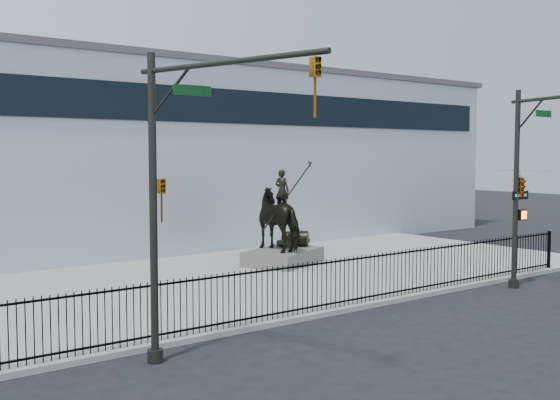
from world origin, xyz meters
TOP-DOWN VIEW (x-y plane):
  - ground at (0.00, 0.00)m, footprint 120.00×120.00m
  - plaza at (0.00, 7.00)m, footprint 30.00×12.00m
  - building at (0.00, 20.00)m, footprint 44.00×14.00m
  - picket_fence at (0.00, 1.25)m, footprint 22.10×0.10m
  - statue_plinth at (2.94, 8.47)m, footprint 3.88×3.35m
  - equestrian_statue at (3.00, 8.50)m, footprint 3.85×3.24m
  - traffic_signal_left at (-6.75, -0.62)m, footprint 1.52×4.84m

SIDE VIEW (x-z plane):
  - ground at x=0.00m, z-range 0.00..0.00m
  - plaza at x=0.00m, z-range 0.00..0.15m
  - statue_plinth at x=2.94m, z-range 0.15..0.76m
  - picket_fence at x=0.00m, z-range 0.15..1.65m
  - equestrian_statue at x=3.00m, z-range 0.27..3.81m
  - traffic_signal_left at x=-6.75m, z-range 0.53..7.53m
  - building at x=0.00m, z-range 0.00..9.00m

